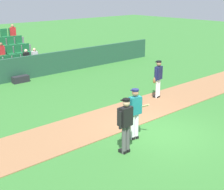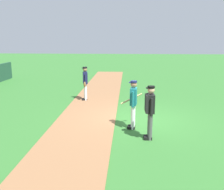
# 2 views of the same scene
# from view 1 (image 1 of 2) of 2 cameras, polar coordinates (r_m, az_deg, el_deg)

# --- Properties ---
(ground_plane) EXTENTS (80.00, 80.00, 0.00)m
(ground_plane) POSITION_cam_1_polar(r_m,az_deg,el_deg) (12.11, 8.15, -6.37)
(ground_plane) COLOR #33702D
(infield_dirt_path) EXTENTS (28.00, 2.36, 0.03)m
(infield_dirt_path) POSITION_cam_1_polar(r_m,az_deg,el_deg) (13.46, 1.10, -3.63)
(infield_dirt_path) COLOR #936642
(infield_dirt_path) RESTS_ON ground
(dugout_fence) EXTENTS (20.00, 0.16, 1.29)m
(dugout_fence) POSITION_cam_1_polar(r_m,az_deg,el_deg) (19.41, -14.90, 4.36)
(dugout_fence) COLOR #234C38
(dugout_fence) RESTS_ON ground
(stadium_bleachers) EXTENTS (3.90, 3.80, 2.70)m
(stadium_bleachers) POSITION_cam_1_polar(r_m,az_deg,el_deg) (21.43, -17.83, 5.60)
(stadium_bleachers) COLOR slate
(stadium_bleachers) RESTS_ON ground
(batter_teal_jersey) EXTENTS (0.65, 0.79, 1.76)m
(batter_teal_jersey) POSITION_cam_1_polar(r_m,az_deg,el_deg) (11.22, 3.89, -2.86)
(batter_teal_jersey) COLOR white
(batter_teal_jersey) RESTS_ON ground
(umpire_home_plate) EXTENTS (0.59, 0.31, 1.76)m
(umpire_home_plate) POSITION_cam_1_polar(r_m,az_deg,el_deg) (10.26, 2.29, -4.66)
(umpire_home_plate) COLOR #4C4C4C
(umpire_home_plate) RESTS_ON ground
(runner_navy_jersey) EXTENTS (0.67, 0.37, 1.76)m
(runner_navy_jersey) POSITION_cam_1_polar(r_m,az_deg,el_deg) (15.61, 7.76, 2.86)
(runner_navy_jersey) COLOR white
(runner_navy_jersey) RESTS_ON ground
(equipment_bag) EXTENTS (0.90, 0.36, 0.36)m
(equipment_bag) POSITION_cam_1_polar(r_m,az_deg,el_deg) (18.96, -15.15, 2.58)
(equipment_bag) COLOR #232328
(equipment_bag) RESTS_ON ground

